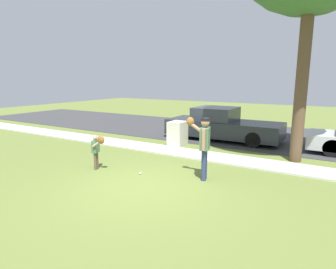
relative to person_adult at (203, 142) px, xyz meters
name	(u,v)px	position (x,y,z in m)	size (l,w,h in m)	color
ground_plane	(199,156)	(-1.09, 2.15, -1.09)	(48.00, 48.00, 0.00)	olive
sidewalk_strip	(200,155)	(-1.09, 2.25, -1.06)	(36.00, 1.20, 0.06)	beige
road_surface	(240,134)	(-1.09, 7.25, -1.08)	(36.00, 6.80, 0.02)	#38383A
person_adult	(203,142)	(0.00, 0.00, 0.00)	(0.81, 0.60, 1.75)	navy
person_child	(97,147)	(-3.15, -0.90, -0.37)	(0.55, 0.38, 1.13)	brown
baseball	(140,173)	(-1.75, -0.57, -1.05)	(0.07, 0.07, 0.07)	white
utility_cabinet	(177,134)	(-2.59, 3.22, -0.57)	(0.62, 0.77, 1.04)	beige
parked_pickup_dark	(222,125)	(-1.44, 5.37, -0.42)	(5.20, 1.95, 1.48)	#23282D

